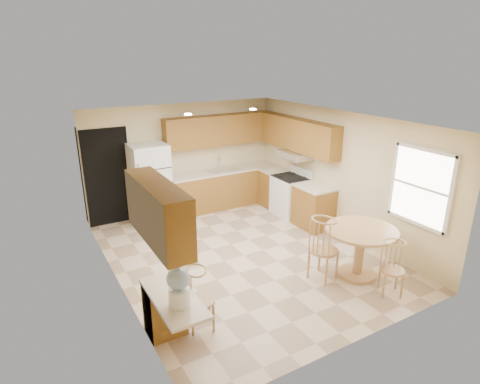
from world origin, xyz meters
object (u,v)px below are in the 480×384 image
dining_table (360,246)px  chair_table_b (397,266)px  water_crock (179,286)px  chair_desk (203,296)px  stove (290,195)px  refrigerator (150,184)px  chair_table_a (329,245)px

dining_table → chair_table_b: same height
water_crock → chair_desk: bearing=36.6°
stove → chair_desk: size_ratio=1.23×
chair_desk → water_crock: 0.74m
chair_desk → dining_table: bearing=103.7°
refrigerator → chair_table_a: (1.68, -3.82, -0.22)m
water_crock → refrigerator: bearing=76.3°
chair_table_a → chair_desk: 2.29m
stove → chair_table_a: (-1.19, -2.60, 0.18)m
stove → dining_table: size_ratio=0.94×
chair_table_b → water_crock: 3.39m
stove → water_crock: bearing=-141.9°
chair_desk → chair_table_a: bearing=107.4°
stove → chair_table_b: size_ratio=1.27×
chair_table_b → chair_desk: bearing=20.3°
dining_table → chair_table_b: 0.72m
stove → water_crock: 5.02m
chair_desk → water_crock: water_crock is taller
dining_table → chair_table_b: (0.05, -0.72, -0.04)m
stove → chair_table_a: size_ratio=1.02×
refrigerator → water_crock: (-1.05, -4.30, 0.15)m
stove → chair_table_b: (-0.59, -3.46, 0.05)m
refrigerator → stove: refrigerator is taller
dining_table → refrigerator: bearing=119.4°
chair_table_a → chair_table_b: size_ratio=1.24×
stove → chair_table_b: 3.51m
refrigerator → water_crock: size_ratio=3.10×
dining_table → water_crock: water_crock is taller
stove → chair_table_b: bearing=-99.7°
stove → chair_table_a: stove is taller
refrigerator → stove: bearing=-23.0°
chair_table_a → chair_table_b: (0.60, -0.86, -0.13)m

